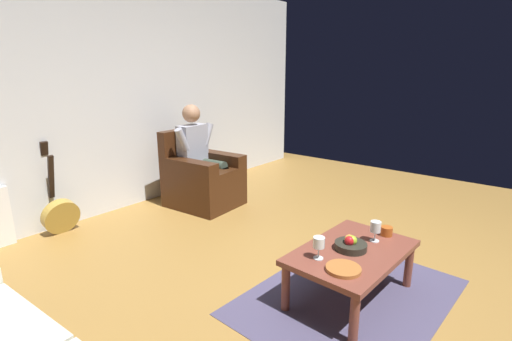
# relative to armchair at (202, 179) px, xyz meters

# --- Properties ---
(ground_plane) EXTENTS (7.32, 7.32, 0.00)m
(ground_plane) POSITION_rel_armchair_xyz_m (0.49, 2.26, -0.33)
(ground_plane) COLOR olive
(wall_back) EXTENTS (6.50, 0.06, 2.77)m
(wall_back) POSITION_rel_armchair_xyz_m (0.49, -0.71, 1.05)
(wall_back) COLOR silver
(wall_back) RESTS_ON ground
(rug) EXTENTS (1.74, 1.31, 0.01)m
(rug) POSITION_rel_armchair_xyz_m (0.71, 2.32, -0.32)
(rug) COLOR #433E59
(rug) RESTS_ON ground
(armchair) EXTENTS (0.76, 0.85, 0.93)m
(armchair) POSITION_rel_armchair_xyz_m (0.00, 0.00, 0.00)
(armchair) COLOR #3A1E0E
(armchair) RESTS_ON ground
(person_seated) EXTENTS (0.64, 0.58, 1.24)m
(person_seated) POSITION_rel_armchair_xyz_m (0.00, -0.02, 0.34)
(person_seated) COLOR #999BAA
(person_seated) RESTS_ON ground
(coffee_table) EXTENTS (1.01, 0.68, 0.39)m
(coffee_table) POSITION_rel_armchair_xyz_m (0.71, 2.32, 0.00)
(coffee_table) COLOR brown
(coffee_table) RESTS_ON ground
(guitar) EXTENTS (0.36, 0.29, 0.95)m
(guitar) POSITION_rel_armchair_xyz_m (1.51, -0.51, -0.11)
(guitar) COLOR #A98736
(guitar) RESTS_ON ground
(wine_glass_near) EXTENTS (0.08, 0.08, 0.16)m
(wine_glass_near) POSITION_rel_armchair_xyz_m (0.98, 2.20, 0.17)
(wine_glass_near) COLOR silver
(wine_glass_near) RESTS_ON coffee_table
(wine_glass_far) EXTENTS (0.08, 0.08, 0.16)m
(wine_glass_far) POSITION_rel_armchair_xyz_m (0.47, 2.39, 0.16)
(wine_glass_far) COLOR silver
(wine_glass_far) RESTS_ON coffee_table
(fruit_bowl) EXTENTS (0.23, 0.23, 0.11)m
(fruit_bowl) POSITION_rel_armchair_xyz_m (0.71, 2.31, 0.09)
(fruit_bowl) COLOR #28271F
(fruit_bowl) RESTS_ON coffee_table
(decorative_dish) EXTENTS (0.23, 0.23, 0.02)m
(decorative_dish) POSITION_rel_armchair_xyz_m (1.02, 2.40, 0.07)
(decorative_dish) COLOR #AA642F
(decorative_dish) RESTS_ON coffee_table
(candle_jar) EXTENTS (0.09, 0.09, 0.07)m
(candle_jar) POSITION_rel_armchair_xyz_m (0.32, 2.42, 0.09)
(candle_jar) COLOR #A84F1B
(candle_jar) RESTS_ON coffee_table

